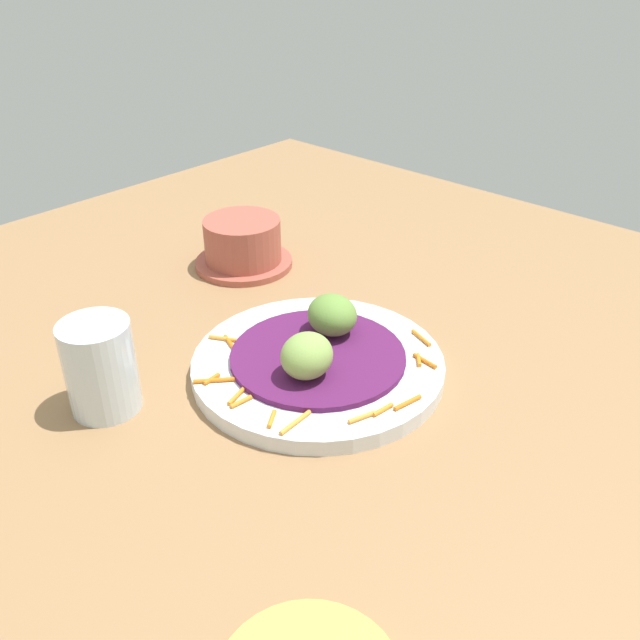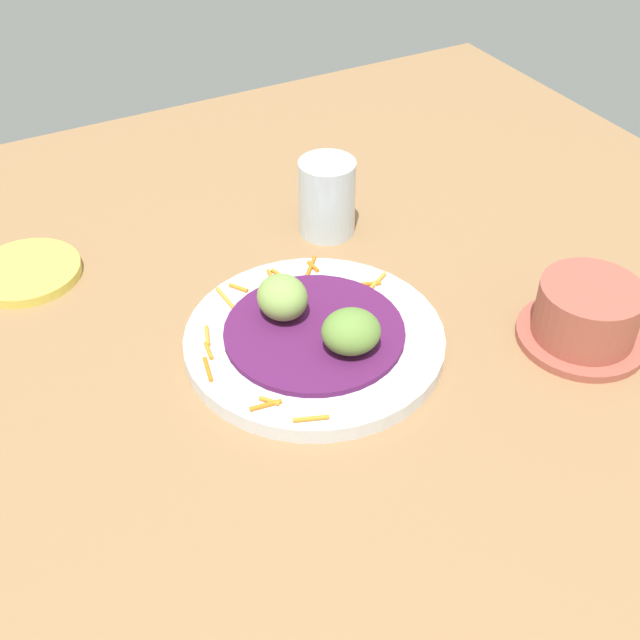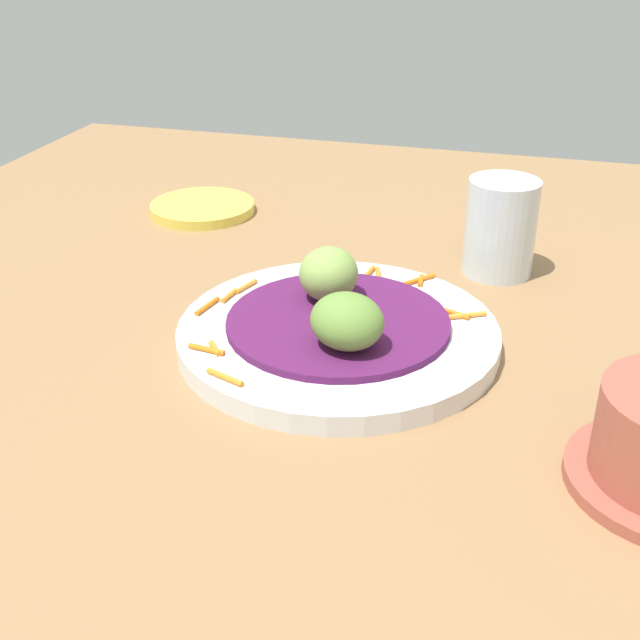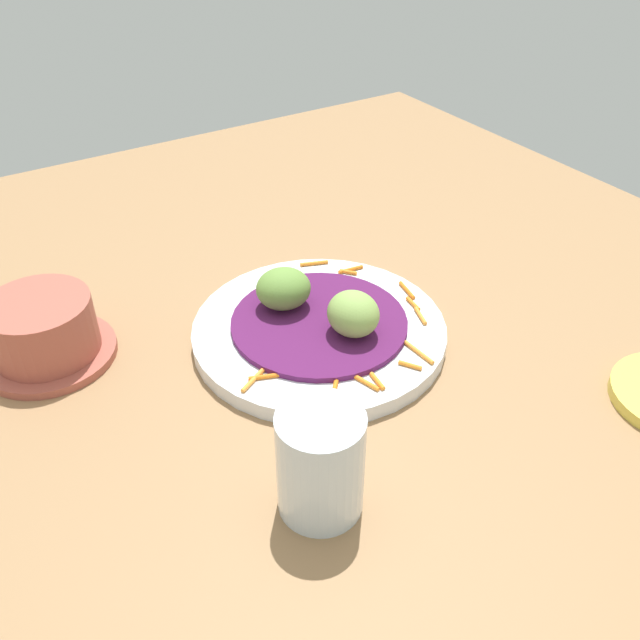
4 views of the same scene
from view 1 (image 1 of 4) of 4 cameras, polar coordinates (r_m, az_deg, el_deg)
table_surface at (r=69.01cm, az=-1.95°, el=-4.07°), size 110.00×110.00×2.00cm
main_plate at (r=66.54cm, az=0.01°, el=-3.66°), size 24.18×24.18×1.57cm
cabbage_bed at (r=65.94cm, az=0.01°, el=-2.89°), size 16.78×16.78×0.58cm
carrot_garnish at (r=62.74cm, az=-1.06°, el=-4.97°), size 21.65×20.93×0.40cm
guac_scoop_left at (r=67.91cm, az=1.01°, el=0.43°), size 6.54×6.21×3.94cm
guac_scoop_center at (r=61.56cm, az=-1.10°, el=-2.97°), size 5.23×5.59×4.15cm
terracotta_bowl at (r=86.26cm, az=-6.41°, el=6.22°), size 12.12×12.12×6.14cm
water_glass at (r=62.95cm, az=-17.72°, el=-3.72°), size 6.21×6.21×8.57cm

